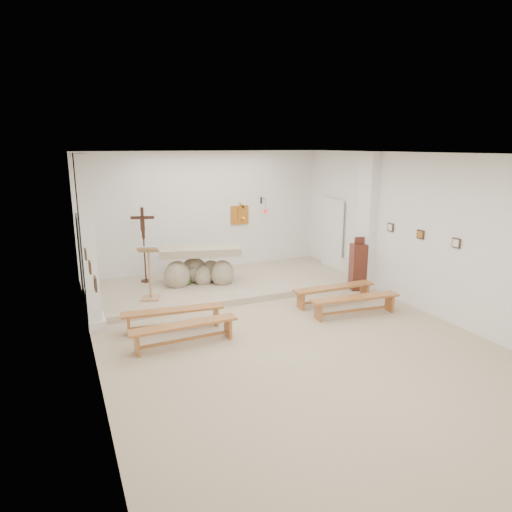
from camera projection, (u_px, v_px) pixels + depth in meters
name	position (u px, v px, depth m)	size (l,w,h in m)	color
ground	(284.00, 335.00, 8.98)	(7.00, 10.00, 0.00)	tan
wall_left	(89.00, 269.00, 7.20)	(0.02, 10.00, 3.50)	white
wall_right	(428.00, 235.00, 9.93)	(0.02, 10.00, 3.50)	white
wall_back	(205.00, 214.00, 13.00)	(7.00, 0.02, 3.50)	white
ceiling	(287.00, 154.00, 8.16)	(7.00, 10.00, 0.02)	silver
sanctuary_platform	(224.00, 284.00, 12.07)	(6.98, 3.00, 0.15)	#BDAB91
pilaster_left	(88.00, 244.00, 9.02)	(0.26, 0.55, 3.50)	white
pilaster_right	(367.00, 221.00, 11.67)	(0.26, 0.55, 3.50)	white
gold_wall_relief	(240.00, 215.00, 13.41)	(0.55, 0.04, 0.55)	orange
sanctuary_lamp	(265.00, 209.00, 13.42)	(0.11, 0.36, 0.44)	black
station_frame_left_front	(95.00, 284.00, 6.50)	(0.03, 0.20, 0.20)	#3B251A
station_frame_left_mid	(90.00, 267.00, 7.39)	(0.03, 0.20, 0.20)	#3B251A
station_frame_left_rear	(86.00, 254.00, 8.28)	(0.03, 0.20, 0.20)	#3B251A
station_frame_right_front	(456.00, 243.00, 9.22)	(0.03, 0.20, 0.20)	#3B251A
station_frame_right_mid	(420.00, 234.00, 10.11)	(0.03, 0.20, 0.20)	#3B251A
station_frame_right_rear	(390.00, 227.00, 11.00)	(0.03, 0.20, 0.20)	#3B251A
radiator_left	(89.00, 304.00, 9.97)	(0.10, 0.85, 0.52)	silver
radiator_right	(350.00, 270.00, 12.66)	(0.10, 0.85, 0.52)	silver
altar	(200.00, 268.00, 11.79)	(2.17, 1.26, 1.06)	tan
lectern	(149.00, 273.00, 10.49)	(0.55, 0.50, 1.30)	tan
crucifix_stand	(144.00, 239.00, 11.76)	(0.58, 0.26, 1.96)	#391C12
potted_plant	(187.00, 275.00, 11.73)	(0.43, 0.37, 0.47)	#355D25
donation_pedestal	(358.00, 266.00, 11.74)	(0.46, 0.46, 1.38)	#572319
bench_left_front	(173.00, 314.00, 9.21)	(2.06, 0.54, 0.43)	#A65C30
bench_right_front	(334.00, 291.00, 10.71)	(2.04, 0.34, 0.43)	#A65C30
bench_left_second	(184.00, 329.00, 8.46)	(2.05, 0.39, 0.43)	#A65C30
bench_right_second	(355.00, 301.00, 9.97)	(2.06, 0.54, 0.43)	#A65C30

